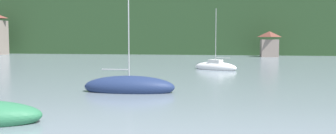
{
  "coord_description": "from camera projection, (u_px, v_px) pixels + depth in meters",
  "views": [
    {
      "loc": [
        4.5,
        12.33,
        3.92
      ],
      "look_at": [
        0.0,
        39.28,
        1.8
      ],
      "focal_mm": 39.41,
      "sensor_mm": 36.0,
      "label": 1
    }
  ],
  "objects": [
    {
      "name": "wooded_hillside",
      "position": [
        195.0,
        31.0,
        129.06
      ],
      "size": [
        352.0,
        72.02,
        44.55
      ],
      "color": "#264223",
      "rests_on": "ground_plane"
    },
    {
      "name": "shore_building_westcentral",
      "position": [
        269.0,
        44.0,
        78.98
      ],
      "size": [
        3.7,
        4.91,
        5.45
      ],
      "color": "gray",
      "rests_on": "ground_plane"
    },
    {
      "name": "sailboat_far_0",
      "position": [
        215.0,
        67.0,
        46.07
      ],
      "size": [
        5.87,
        3.99,
        7.99
      ],
      "rotation": [
        0.0,
        0.0,
        2.7
      ],
      "color": "white",
      "rests_on": "ground_plane"
    },
    {
      "name": "sailboat_mid_9",
      "position": [
        129.0,
        87.0,
        26.96
      ],
      "size": [
        6.82,
        2.56,
        8.1
      ],
      "rotation": [
        0.0,
        0.0,
        0.04
      ],
      "color": "navy",
      "rests_on": "ground_plane"
    }
  ]
}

